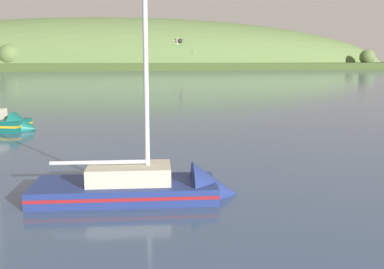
# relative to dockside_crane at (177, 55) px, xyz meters

# --- Properties ---
(far_shoreline_hill) EXTENTS (433.53, 121.74, 59.05)m
(far_shoreline_hill) POSITION_rel_dockside_crane_xyz_m (-24.61, 36.01, -7.63)
(far_shoreline_hill) COLOR #3C4E24
(far_shoreline_hill) RESTS_ON ground
(dockside_crane) EXTENTS (10.33, 8.06, 16.48)m
(dockside_crane) POSITION_rel_dockside_crane_xyz_m (0.00, 0.00, 0.00)
(dockside_crane) COLOR #4C4C51
(dockside_crane) RESTS_ON ground
(sailboat_far_left) EXTENTS (9.71, 4.91, 13.77)m
(sailboat_far_left) POSITION_rel_dockside_crane_xyz_m (-56.12, -214.89, -7.50)
(sailboat_far_left) COLOR navy
(sailboat_far_left) RESTS_ON ground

